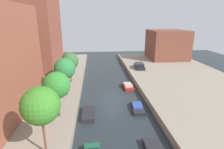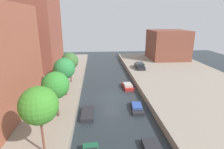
{
  "view_description": "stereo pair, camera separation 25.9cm",
  "coord_description": "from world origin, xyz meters",
  "px_view_note": "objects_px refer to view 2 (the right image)",
  "views": [
    {
      "loc": [
        -2.5,
        -27.04,
        12.29
      ],
      "look_at": [
        0.79,
        7.79,
        1.48
      ],
      "focal_mm": 29.56,
      "sensor_mm": 36.0,
      "label": 1
    },
    {
      "loc": [
        -2.24,
        -27.06,
        12.29
      ],
      "look_at": [
        0.79,
        7.79,
        1.48
      ],
      "focal_mm": 29.56,
      "sensor_mm": 36.0,
      "label": 2
    }
  ],
  "objects_px": {
    "moored_boat_left_2": "(88,114)",
    "moored_boat_right_3": "(128,86)",
    "street_tree_0": "(39,106)",
    "apartment_tower_far": "(32,17)",
    "street_tree_3": "(70,61)",
    "street_tree_1": "(56,85)",
    "street_tree_2": "(64,69)",
    "low_block_right": "(168,45)",
    "moored_boat_right_2": "(137,108)",
    "parked_car": "(140,66)"
  },
  "relations": [
    {
      "from": "parked_car",
      "to": "moored_boat_right_3",
      "type": "relative_size",
      "value": 1.21
    },
    {
      "from": "low_block_right",
      "to": "moored_boat_right_3",
      "type": "xyz_separation_m",
      "value": [
        -14.69,
        -19.7,
        -4.62
      ]
    },
    {
      "from": "apartment_tower_far",
      "to": "street_tree_0",
      "type": "relative_size",
      "value": 3.75
    },
    {
      "from": "apartment_tower_far",
      "to": "street_tree_1",
      "type": "distance_m",
      "value": 26.13
    },
    {
      "from": "street_tree_2",
      "to": "street_tree_3",
      "type": "distance_m",
      "value": 6.1
    },
    {
      "from": "moored_boat_left_2",
      "to": "parked_car",
      "type": "bearing_deg",
      "value": 59.28
    },
    {
      "from": "street_tree_0",
      "to": "moored_boat_right_2",
      "type": "distance_m",
      "value": 14.44
    },
    {
      "from": "apartment_tower_far",
      "to": "moored_boat_right_2",
      "type": "relative_size",
      "value": 6.12
    },
    {
      "from": "apartment_tower_far",
      "to": "street_tree_2",
      "type": "bearing_deg",
      "value": -61.99
    },
    {
      "from": "moored_boat_left_2",
      "to": "moored_boat_right_3",
      "type": "distance_m",
      "value": 11.61
    },
    {
      "from": "low_block_right",
      "to": "street_tree_3",
      "type": "height_order",
      "value": "low_block_right"
    },
    {
      "from": "street_tree_2",
      "to": "parked_car",
      "type": "xyz_separation_m",
      "value": [
        14.7,
        14.14,
        -3.56
      ]
    },
    {
      "from": "low_block_right",
      "to": "moored_boat_right_2",
      "type": "bearing_deg",
      "value": -117.8
    },
    {
      "from": "apartment_tower_far",
      "to": "moored_boat_right_2",
      "type": "height_order",
      "value": "apartment_tower_far"
    },
    {
      "from": "street_tree_0",
      "to": "apartment_tower_far",
      "type": "bearing_deg",
      "value": 106.96
    },
    {
      "from": "low_block_right",
      "to": "moored_boat_right_2",
      "type": "height_order",
      "value": "low_block_right"
    },
    {
      "from": "street_tree_3",
      "to": "moored_boat_right_3",
      "type": "relative_size",
      "value": 1.45
    },
    {
      "from": "low_block_right",
      "to": "moored_boat_right_2",
      "type": "distance_m",
      "value": 32.03
    },
    {
      "from": "street_tree_0",
      "to": "moored_boat_right_2",
      "type": "xyz_separation_m",
      "value": [
        10.19,
        8.81,
        -5.2
      ]
    },
    {
      "from": "low_block_right",
      "to": "moored_boat_left_2",
      "type": "distance_m",
      "value": 36.49
    },
    {
      "from": "moored_boat_left_2",
      "to": "moored_boat_right_3",
      "type": "height_order",
      "value": "moored_boat_right_3"
    },
    {
      "from": "parked_car",
      "to": "moored_boat_right_2",
      "type": "bearing_deg",
      "value": -104.08
    },
    {
      "from": "street_tree_1",
      "to": "moored_boat_right_2",
      "type": "xyz_separation_m",
      "value": [
        10.19,
        2.51,
        -4.6
      ]
    },
    {
      "from": "street_tree_1",
      "to": "parked_car",
      "type": "xyz_separation_m",
      "value": [
        14.7,
        20.49,
        -3.33
      ]
    },
    {
      "from": "street_tree_0",
      "to": "street_tree_1",
      "type": "bearing_deg",
      "value": 90.0
    },
    {
      "from": "street_tree_3",
      "to": "moored_boat_left_2",
      "type": "distance_m",
      "value": 12.37
    },
    {
      "from": "apartment_tower_far",
      "to": "street_tree_1",
      "type": "height_order",
      "value": "apartment_tower_far"
    },
    {
      "from": "street_tree_2",
      "to": "moored_boat_right_3",
      "type": "distance_m",
      "value": 12.18
    },
    {
      "from": "street_tree_0",
      "to": "parked_car",
      "type": "bearing_deg",
      "value": 61.25
    },
    {
      "from": "parked_car",
      "to": "moored_boat_left_2",
      "type": "relative_size",
      "value": 1.22
    },
    {
      "from": "street_tree_3",
      "to": "moored_boat_left_2",
      "type": "relative_size",
      "value": 1.45
    },
    {
      "from": "apartment_tower_far",
      "to": "parked_car",
      "type": "relative_size",
      "value": 5.02
    },
    {
      "from": "parked_car",
      "to": "low_block_right",
      "type": "bearing_deg",
      "value": 44.39
    },
    {
      "from": "street_tree_3",
      "to": "parked_car",
      "type": "bearing_deg",
      "value": 28.68
    },
    {
      "from": "apartment_tower_far",
      "to": "low_block_right",
      "type": "distance_m",
      "value": 35.54
    },
    {
      "from": "moored_boat_right_2",
      "to": "moored_boat_left_2",
      "type": "bearing_deg",
      "value": -171.43
    },
    {
      "from": "low_block_right",
      "to": "moored_boat_right_3",
      "type": "relative_size",
      "value": 2.69
    },
    {
      "from": "low_block_right",
      "to": "parked_car",
      "type": "xyz_separation_m",
      "value": [
        -10.27,
        -10.05,
        -3.42
      ]
    },
    {
      "from": "apartment_tower_far",
      "to": "moored_boat_right_3",
      "type": "bearing_deg",
      "value": -32.9
    },
    {
      "from": "apartment_tower_far",
      "to": "street_tree_1",
      "type": "bearing_deg",
      "value": -68.83
    },
    {
      "from": "moored_boat_left_2",
      "to": "street_tree_3",
      "type": "bearing_deg",
      "value": 107.26
    },
    {
      "from": "street_tree_1",
      "to": "street_tree_3",
      "type": "xyz_separation_m",
      "value": [
        0.0,
        12.45,
        -0.0
      ]
    },
    {
      "from": "street_tree_1",
      "to": "street_tree_3",
      "type": "distance_m",
      "value": 12.45
    },
    {
      "from": "moored_boat_right_2",
      "to": "low_block_right",
      "type": "bearing_deg",
      "value": 62.2
    },
    {
      "from": "apartment_tower_far",
      "to": "low_block_right",
      "type": "xyz_separation_m",
      "value": [
        34.0,
        7.21,
        -7.45
      ]
    },
    {
      "from": "apartment_tower_far",
      "to": "low_block_right",
      "type": "height_order",
      "value": "apartment_tower_far"
    },
    {
      "from": "street_tree_3",
      "to": "moored_boat_left_2",
      "type": "xyz_separation_m",
      "value": [
        3.41,
        -10.96,
        -4.62
      ]
    },
    {
      "from": "apartment_tower_far",
      "to": "street_tree_3",
      "type": "bearing_deg",
      "value": -50.31
    },
    {
      "from": "street_tree_1",
      "to": "moored_boat_left_2",
      "type": "height_order",
      "value": "street_tree_1"
    },
    {
      "from": "street_tree_1",
      "to": "moored_boat_left_2",
      "type": "distance_m",
      "value": 5.93
    }
  ]
}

